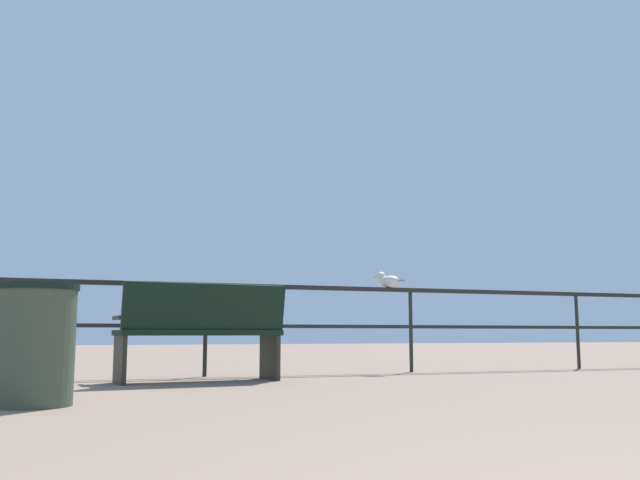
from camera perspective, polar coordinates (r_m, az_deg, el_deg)
The scene contains 4 objects.
pier_railing at distance 7.61m, azimuth -9.29°, elevation -5.34°, with size 19.79×0.05×0.99m.
bench_near_left at distance 6.72m, azimuth -9.64°, elevation -7.09°, with size 1.58×0.82×0.92m.
seagull_on_rail at distance 8.36m, azimuth 5.57°, elevation -3.30°, with size 0.29×0.36×0.19m.
trash_bin at distance 4.79m, azimuth -22.20°, elevation -7.87°, with size 0.50×0.50×0.77m.
Camera 1 is at (-1.52, 0.24, 0.45)m, focal length 39.21 mm.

